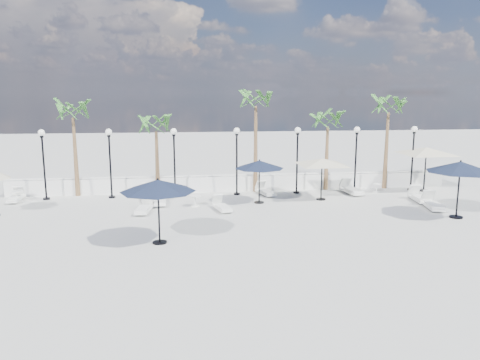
{
  "coord_description": "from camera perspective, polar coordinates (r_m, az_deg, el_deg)",
  "views": [
    {
      "loc": [
        -2.93,
        -19.56,
        5.77
      ],
      "look_at": [
        -0.22,
        3.06,
        1.5
      ],
      "focal_mm": 35.0,
      "sensor_mm": 36.0,
      "label": 1
    }
  ],
  "objects": [
    {
      "name": "side_table_2",
      "position": [
        28.6,
        16.32,
        -0.84
      ],
      "size": [
        0.52,
        0.52,
        0.5
      ],
      "color": "silver",
      "rests_on": "ground"
    },
    {
      "name": "parasol_cream_sq_b",
      "position": [
        29.54,
        21.8,
        3.69
      ],
      "size": [
        5.6,
        5.6,
        2.81
      ],
      "color": "black",
      "rests_on": "ground"
    },
    {
      "name": "palm_1",
      "position": [
        26.98,
        -10.2,
        6.17
      ],
      "size": [
        2.6,
        2.6,
        4.7
      ],
      "color": "brown",
      "rests_on": "ground"
    },
    {
      "name": "lamppost_1",
      "position": [
        26.58,
        -15.6,
        3.14
      ],
      "size": [
        0.36,
        0.36,
        3.84
      ],
      "color": "black",
      "rests_on": "ground"
    },
    {
      "name": "lamppost_3",
      "position": [
        26.42,
        -0.4,
        3.49
      ],
      "size": [
        0.36,
        0.36,
        3.84
      ],
      "color": "black",
      "rests_on": "ground"
    },
    {
      "name": "balustrade",
      "position": [
        27.73,
        -0.63,
        -0.41
      ],
      "size": [
        26.0,
        0.3,
        1.01
      ],
      "color": "silver",
      "rests_on": "ground"
    },
    {
      "name": "lounger_4",
      "position": [
        26.75,
        3.1,
        -1.36
      ],
      "size": [
        0.99,
        1.87,
        0.67
      ],
      "rotation": [
        0.0,
        0.0,
        0.25
      ],
      "color": "silver",
      "rests_on": "ground"
    },
    {
      "name": "lamppost_4",
      "position": [
        27.04,
        7.0,
        3.58
      ],
      "size": [
        0.36,
        0.36,
        3.84
      ],
      "color": "black",
      "rests_on": "ground"
    },
    {
      "name": "lamppost_6",
      "position": [
        29.5,
        20.36,
        3.58
      ],
      "size": [
        0.36,
        0.36,
        3.84
      ],
      "color": "black",
      "rests_on": "ground"
    },
    {
      "name": "lounger_6",
      "position": [
        25.47,
        22.43,
        -2.71
      ],
      "size": [
        1.03,
        2.1,
        0.75
      ],
      "rotation": [
        0.0,
        0.0,
        -0.19
      ],
      "color": "silver",
      "rests_on": "ground"
    },
    {
      "name": "side_table_0",
      "position": [
        27.8,
        -25.46,
        -1.69
      ],
      "size": [
        0.58,
        0.58,
        0.56
      ],
      "color": "silver",
      "rests_on": "ground"
    },
    {
      "name": "lounger_5",
      "position": [
        23.25,
        -2.24,
        -3.21
      ],
      "size": [
        0.95,
        1.78,
        0.64
      ],
      "rotation": [
        0.0,
        0.0,
        0.25
      ],
      "color": "silver",
      "rests_on": "ground"
    },
    {
      "name": "parasol_navy_right",
      "position": [
        23.72,
        25.27,
        1.43
      ],
      "size": [
        3.05,
        3.05,
        2.73
      ],
      "color": "black",
      "rests_on": "ground"
    },
    {
      "name": "palm_2",
      "position": [
        27.18,
        1.95,
        9.23
      ],
      "size": [
        2.6,
        2.6,
        6.1
      ],
      "color": "brown",
      "rests_on": "ground"
    },
    {
      "name": "lounger_8",
      "position": [
        27.77,
        13.41,
        -1.14
      ],
      "size": [
        0.9,
        2.05,
        0.74
      ],
      "rotation": [
        0.0,
        0.0,
        0.13
      ],
      "color": "silver",
      "rests_on": "ground"
    },
    {
      "name": "parasol_navy_left",
      "position": [
        18.05,
        -9.97,
        -0.73
      ],
      "size": [
        2.92,
        2.92,
        2.57
      ],
      "color": "black",
      "rests_on": "ground"
    },
    {
      "name": "palm_3",
      "position": [
        28.21,
        10.66,
        6.74
      ],
      "size": [
        2.6,
        2.6,
        4.9
      ],
      "color": "brown",
      "rests_on": "ground"
    },
    {
      "name": "lamppost_0",
      "position": [
        27.33,
        -22.88,
        2.89
      ],
      "size": [
        0.36,
        0.36,
        3.84
      ],
      "color": "black",
      "rests_on": "ground"
    },
    {
      "name": "lamppost_2",
      "position": [
        26.27,
        -8.02,
        3.35
      ],
      "size": [
        0.36,
        0.36,
        3.84
      ],
      "color": "black",
      "rests_on": "ground"
    },
    {
      "name": "lounger_0",
      "position": [
        27.88,
        -25.66,
        -1.94
      ],
      "size": [
        0.63,
        1.73,
        0.64
      ],
      "rotation": [
        0.0,
        0.0,
        0.04
      ],
      "color": "silver",
      "rests_on": "ground"
    },
    {
      "name": "lounger_3",
      "position": [
        23.32,
        -11.64,
        -3.35
      ],
      "size": [
        0.82,
        1.88,
        0.68
      ],
      "rotation": [
        0.0,
        0.0,
        -0.13
      ],
      "color": "silver",
      "rests_on": "ground"
    },
    {
      "name": "side_table_1",
      "position": [
        24.15,
        -5.47,
        -2.44
      ],
      "size": [
        0.57,
        0.57,
        0.56
      ],
      "color": "silver",
      "rests_on": "ground"
    },
    {
      "name": "lounger_2",
      "position": [
        26.03,
        -11.11,
        -1.82
      ],
      "size": [
        1.06,
        2.12,
        0.76
      ],
      "rotation": [
        0.0,
        0.0,
        0.21
      ],
      "color": "silver",
      "rests_on": "ground"
    },
    {
      "name": "lamppost_5",
      "position": [
        28.08,
        13.97,
        3.6
      ],
      "size": [
        0.36,
        0.36,
        3.84
      ],
      "color": "black",
      "rests_on": "ground"
    },
    {
      "name": "palm_0",
      "position": [
        27.56,
        -19.71,
        7.43
      ],
      "size": [
        2.6,
        2.6,
        5.5
      ],
      "color": "brown",
      "rests_on": "ground"
    },
    {
      "name": "parasol_cream_sq_a",
      "position": [
        25.57,
        9.99,
        2.56
      ],
      "size": [
        4.97,
        4.97,
        2.44
      ],
      "color": "black",
      "rests_on": "ground"
    },
    {
      "name": "lounger_1",
      "position": [
        24.87,
        -9.71,
        -2.4
      ],
      "size": [
        0.67,
        1.87,
        0.69
      ],
      "rotation": [
        0.0,
        0.0,
        0.03
      ],
      "color": "silver",
      "rests_on": "ground"
    },
    {
      "name": "lounger_7",
      "position": [
        26.87,
        21.0,
        -1.97
      ],
      "size": [
        0.83,
        1.98,
        0.72
      ],
      "rotation": [
        0.0,
        0.0,
        -0.11
      ],
      "color": "silver",
      "rests_on": "ground"
    },
    {
      "name": "parasol_navy_mid",
      "position": [
        24.49,
        2.38,
        1.87
      ],
      "size": [
        2.6,
        2.6,
        2.33
      ],
      "color": "black",
      "rests_on": "ground"
    },
    {
      "name": "palm_4",
      "position": [
        29.49,
        17.66,
        8.1
      ],
      "size": [
        2.6,
        2.6,
        5.7
      ],
      "color": "brown",
      "rests_on": "ground"
    },
    {
      "name": "ground",
      "position": [
        20.6,
        1.64,
        -5.65
      ],
      "size": [
        100.0,
        100.0,
        0.0
      ],
      "primitive_type": "plane",
      "color": "#ABACA6",
      "rests_on": "ground"
    }
  ]
}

